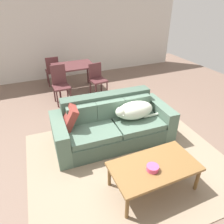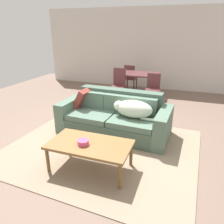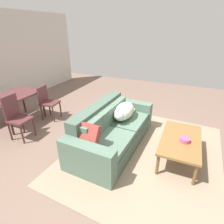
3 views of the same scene
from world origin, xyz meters
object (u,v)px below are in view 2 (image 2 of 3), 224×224
object	(u,v)px
dog_on_left_cushion	(133,109)
coffee_table	(90,146)
dining_chair_far_left	(130,77)
dining_chair_near_right	(153,88)
dining_chair_near_left	(118,84)
couch	(115,118)
bowl_on_coffee_table	(83,142)
dining_table	(140,76)
throw_pillow_by_left_arm	(82,98)

from	to	relation	value
dog_on_left_cushion	coffee_table	xyz separation A→B (m)	(-0.33, -1.21, -0.20)
dog_on_left_cushion	dining_chair_far_left	xyz separation A→B (m)	(-0.94, 3.28, -0.11)
dog_on_left_cushion	dining_chair_near_right	world-z (taller)	dining_chair_near_right
coffee_table	dining_chair_near_right	xyz separation A→B (m)	(0.37, 3.31, 0.09)
coffee_table	dining_chair_near_left	world-z (taller)	dining_chair_near_left
dining_chair_near_right	dining_chair_far_left	distance (m)	1.53
couch	bowl_on_coffee_table	xyz separation A→B (m)	(-0.01, -1.38, 0.15)
dining_chair_near_left	dining_table	bearing A→B (deg)	48.05
dining_chair_near_right	dining_chair_far_left	size ratio (longest dim) A/B	0.98
dog_on_left_cushion	throw_pillow_by_left_arm	distance (m)	1.18
dog_on_left_cushion	dining_chair_near_right	xyz separation A→B (m)	(0.03, 2.11, -0.11)
dining_chair_far_left	throw_pillow_by_left_arm	bearing A→B (deg)	87.25
couch	bowl_on_coffee_table	distance (m)	1.39
couch	dining_table	world-z (taller)	couch
dog_on_left_cushion	bowl_on_coffee_table	world-z (taller)	dog_on_left_cushion
bowl_on_coffee_table	dining_table	size ratio (longest dim) A/B	0.15
dining_chair_near_right	dining_table	bearing A→B (deg)	125.51
coffee_table	dining_chair_near_left	size ratio (longest dim) A/B	1.26
coffee_table	dining_chair_far_left	size ratio (longest dim) A/B	1.37
coffee_table	couch	bearing A→B (deg)	92.65
bowl_on_coffee_table	dining_table	world-z (taller)	dining_table
throw_pillow_by_left_arm	dining_table	distance (m)	2.54
throw_pillow_by_left_arm	dining_chair_near_left	xyz separation A→B (m)	(0.21, 1.84, -0.09)
dog_on_left_cushion	bowl_on_coffee_table	bearing A→B (deg)	-105.05
couch	throw_pillow_by_left_arm	world-z (taller)	couch
dog_on_left_cushion	dining_chair_near_left	distance (m)	2.27
couch	dining_chair_far_left	world-z (taller)	dining_chair_far_left
dining_table	dining_chair_near_left	size ratio (longest dim) A/B	1.15
bowl_on_coffee_table	dining_chair_far_left	xyz separation A→B (m)	(-0.54, 4.55, 0.01)
dining_table	coffee_table	bearing A→B (deg)	-88.11
dog_on_left_cushion	dining_chair_near_left	world-z (taller)	dining_chair_near_left
couch	bowl_on_coffee_table	bearing A→B (deg)	-87.81
couch	dining_chair_far_left	xyz separation A→B (m)	(-0.55, 3.17, 0.17)
couch	dining_chair_near_left	world-z (taller)	dining_chair_near_left
dining_table	dining_chair_far_left	bearing A→B (deg)	127.51
couch	dog_on_left_cushion	bearing A→B (deg)	-13.64
couch	dog_on_left_cushion	size ratio (longest dim) A/B	2.57
coffee_table	bowl_on_coffee_table	distance (m)	0.12
couch	coffee_table	size ratio (longest dim) A/B	1.84
coffee_table	dining_table	bearing A→B (deg)	91.89
dining_chair_near_left	throw_pillow_by_left_arm	bearing A→B (deg)	-98.36
throw_pillow_by_left_arm	coffee_table	size ratio (longest dim) A/B	0.34
dining_table	bowl_on_coffee_table	bearing A→B (deg)	-89.23
throw_pillow_by_left_arm	dining_table	world-z (taller)	throw_pillow_by_left_arm
dog_on_left_cushion	dining_chair_near_left	bearing A→B (deg)	117.74
dining_chair_near_left	dining_chair_far_left	xyz separation A→B (m)	(0.01, 1.23, -0.04)
bowl_on_coffee_table	couch	bearing A→B (deg)	89.44
throw_pillow_by_left_arm	dining_chair_near_right	size ratio (longest dim) A/B	0.48
dining_table	dining_chair_far_left	world-z (taller)	dining_chair_far_left
coffee_table	dining_chair_near_right	world-z (taller)	dining_chair_near_right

